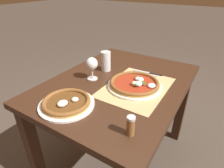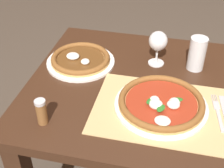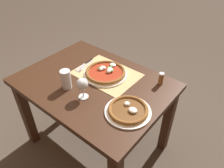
{
  "view_description": "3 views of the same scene",
  "coord_description": "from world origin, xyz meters",
  "px_view_note": "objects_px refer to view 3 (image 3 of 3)",
  "views": [
    {
      "loc": [
        -0.96,
        -0.55,
        1.33
      ],
      "look_at": [
        -0.19,
        -0.07,
        0.83
      ],
      "focal_mm": 30.0,
      "sensor_mm": 36.0,
      "label": 1
    },
    {
      "loc": [
        0.01,
        -1.0,
        1.49
      ],
      "look_at": [
        -0.2,
        -0.13,
        0.82
      ],
      "focal_mm": 50.0,
      "sensor_mm": 36.0,
      "label": 2
    },
    {
      "loc": [
        -0.93,
        0.92,
        1.74
      ],
      "look_at": [
        -0.2,
        0.02,
        0.83
      ],
      "focal_mm": 35.0,
      "sensor_mm": 36.0,
      "label": 3
    }
  ],
  "objects_px": {
    "pizza_far": "(128,110)",
    "pepper_shaker": "(161,79)",
    "pizza_near": "(106,72)",
    "fork": "(86,66)",
    "pint_glass": "(66,80)",
    "knife": "(84,64)",
    "wine_glass": "(82,85)"
  },
  "relations": [
    {
      "from": "fork",
      "to": "pepper_shaker",
      "type": "bearing_deg",
      "value": -162.59
    },
    {
      "from": "fork",
      "to": "pepper_shaker",
      "type": "relative_size",
      "value": 2.07
    },
    {
      "from": "wine_glass",
      "to": "pint_glass",
      "type": "bearing_deg",
      "value": 0.14
    },
    {
      "from": "fork",
      "to": "pizza_near",
      "type": "bearing_deg",
      "value": -175.15
    },
    {
      "from": "pizza_near",
      "to": "fork",
      "type": "bearing_deg",
      "value": 4.85
    },
    {
      "from": "pizza_near",
      "to": "pint_glass",
      "type": "xyz_separation_m",
      "value": [
        0.12,
        0.3,
        0.05
      ]
    },
    {
      "from": "fork",
      "to": "knife",
      "type": "xyz_separation_m",
      "value": [
        0.03,
        -0.01,
        0.0
      ]
    },
    {
      "from": "pizza_far",
      "to": "pepper_shaker",
      "type": "xyz_separation_m",
      "value": [
        -0.01,
        -0.39,
        0.03
      ]
    },
    {
      "from": "pizza_far",
      "to": "pepper_shaker",
      "type": "relative_size",
      "value": 3.09
    },
    {
      "from": "knife",
      "to": "pizza_far",
      "type": "bearing_deg",
      "value": 160.47
    },
    {
      "from": "pizza_near",
      "to": "wine_glass",
      "type": "height_order",
      "value": "wine_glass"
    },
    {
      "from": "knife",
      "to": "pepper_shaker",
      "type": "relative_size",
      "value": 2.22
    },
    {
      "from": "knife",
      "to": "pint_glass",
      "type": "bearing_deg",
      "value": 111.58
    },
    {
      "from": "pizza_near",
      "to": "pint_glass",
      "type": "relative_size",
      "value": 2.34
    },
    {
      "from": "pint_glass",
      "to": "fork",
      "type": "relative_size",
      "value": 0.72
    },
    {
      "from": "wine_glass",
      "to": "knife",
      "type": "relative_size",
      "value": 0.72
    },
    {
      "from": "pizza_near",
      "to": "pepper_shaker",
      "type": "height_order",
      "value": "pepper_shaker"
    },
    {
      "from": "fork",
      "to": "pepper_shaker",
      "type": "height_order",
      "value": "pepper_shaker"
    },
    {
      "from": "wine_glass",
      "to": "pepper_shaker",
      "type": "relative_size",
      "value": 1.6
    },
    {
      "from": "pint_glass",
      "to": "pepper_shaker",
      "type": "distance_m",
      "value": 0.68
    },
    {
      "from": "pizza_far",
      "to": "wine_glass",
      "type": "height_order",
      "value": "wine_glass"
    },
    {
      "from": "pepper_shaker",
      "to": "knife",
      "type": "bearing_deg",
      "value": 15.73
    },
    {
      "from": "pizza_near",
      "to": "knife",
      "type": "distance_m",
      "value": 0.23
    },
    {
      "from": "knife",
      "to": "pepper_shaker",
      "type": "distance_m",
      "value": 0.64
    },
    {
      "from": "pizza_near",
      "to": "wine_glass",
      "type": "bearing_deg",
      "value": 99.92
    },
    {
      "from": "pizza_near",
      "to": "fork",
      "type": "distance_m",
      "value": 0.2
    },
    {
      "from": "pizza_near",
      "to": "wine_glass",
      "type": "xyz_separation_m",
      "value": [
        -0.05,
        0.29,
        0.08
      ]
    },
    {
      "from": "pizza_far",
      "to": "knife",
      "type": "bearing_deg",
      "value": -19.53
    },
    {
      "from": "knife",
      "to": "pepper_shaker",
      "type": "height_order",
      "value": "pepper_shaker"
    },
    {
      "from": "pint_glass",
      "to": "pepper_shaker",
      "type": "xyz_separation_m",
      "value": [
        -0.5,
        -0.46,
        -0.02
      ]
    },
    {
      "from": "wine_glass",
      "to": "pint_glass",
      "type": "relative_size",
      "value": 1.07
    },
    {
      "from": "pizza_near",
      "to": "pint_glass",
      "type": "height_order",
      "value": "pint_glass"
    }
  ]
}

